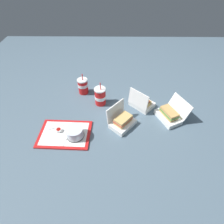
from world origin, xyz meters
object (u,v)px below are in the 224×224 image
Objects in this scene: clamshell_sandwich_right at (122,121)px; soda_cup_corner at (100,96)px; clamshell_sandwich_center at (170,115)px; clamshell_hotdog_corner at (142,102)px; food_tray at (65,134)px; soda_cup_left at (83,86)px; plastic_fork at (56,127)px; cake_container at (75,133)px; ketchup_cup at (59,130)px.

soda_cup_corner is (-0.18, 0.25, 0.03)m from clamshell_sandwich_right.
clamshell_hotdog_corner is (-0.20, 0.14, -0.00)m from clamshell_sandwich_center.
clamshell_hotdog_corner reaches higher than clamshell_sandwich_center.
clamshell_hotdog_corner is at bearing 144.97° from clamshell_sandwich_center.
soda_cup_left is at bearing 81.27° from food_tray.
soda_cup_left reaches higher than plastic_fork.
food_tray is 1.62× the size of clamshell_hotdog_corner.
clamshell_sandwich_right is at bearing -18.35° from plastic_fork.
clamshell_hotdog_corner reaches higher than clamshell_sandwich_right.
food_tray is 3.05× the size of cake_container.
cake_container is 0.13m from ketchup_cup.
cake_container is 0.52m from soda_cup_left.
soda_cup_corner reaches higher than ketchup_cup.
clamshell_hotdog_corner is (0.17, 0.22, -0.00)m from clamshell_sandwich_right.
clamshell_sandwich_right is (0.49, 0.04, 0.03)m from plastic_fork.
ketchup_cup is 0.17× the size of clamshell_sandwich_right.
soda_cup_corner is at bearing -42.10° from soda_cup_left.
cake_container is 0.53× the size of clamshell_hotdog_corner.
food_tray is at bearing -124.84° from soda_cup_corner.
clamshell_hotdog_corner is at bearing 27.92° from food_tray.
cake_container is 0.40m from soda_cup_corner.
clamshell_sandwich_center reaches higher than cake_container.
cake_container reaches higher than food_tray.
plastic_fork is 0.47× the size of clamshell_sandwich_right.
ketchup_cup reaches higher than food_tray.
clamshell_hotdog_corner is (0.66, 0.25, 0.03)m from plastic_fork.
clamshell_sandwich_right is at bearing -128.33° from clamshell_hotdog_corner.
cake_container is at bearing -146.66° from clamshell_hotdog_corner.
food_tray is 0.05m from ketchup_cup.
soda_cup_left is at bearing 48.28° from plastic_fork.
soda_cup_corner is (-0.55, 0.18, 0.03)m from clamshell_sandwich_center.
soda_cup_corner reaches higher than clamshell_sandwich_center.
food_tray is at bearing -22.86° from ketchup_cup.
clamshell_hotdog_corner is at bearing 24.86° from ketchup_cup.
ketchup_cup is at bearing -131.05° from soda_cup_corner.
food_tray is 0.09m from plastic_fork.
ketchup_cup is (-0.04, 0.02, 0.02)m from food_tray.
soda_cup_left is (-0.71, 0.32, 0.03)m from clamshell_sandwich_center.
cake_container reaches higher than ketchup_cup.
food_tray is 0.43m from clamshell_sandwich_right.
soda_cup_corner reaches higher than food_tray.
clamshell_sandwich_center is at bearing -15.35° from plastic_fork.
ketchup_cup reaches higher than plastic_fork.
plastic_fork is 0.51× the size of soda_cup_corner.
clamshell_sandwich_center is (0.79, 0.17, 0.04)m from food_tray.
clamshell_sandwich_right is at bearing -49.45° from soda_cup_left.
soda_cup_left is (-0.16, 0.15, -0.00)m from soda_cup_corner.
food_tray is at bearing 165.86° from cake_container.
soda_cup_corner reaches higher than soda_cup_left.
clamshell_sandwich_center is at bearing 11.39° from clamshell_sandwich_right.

